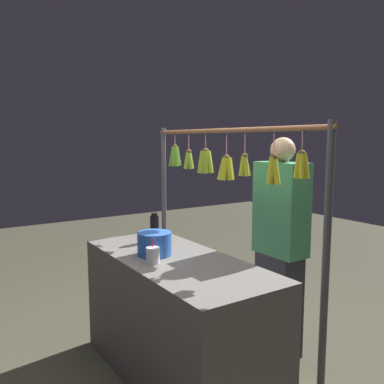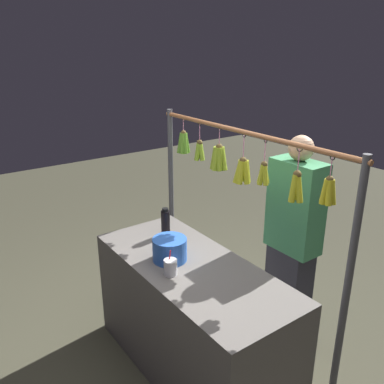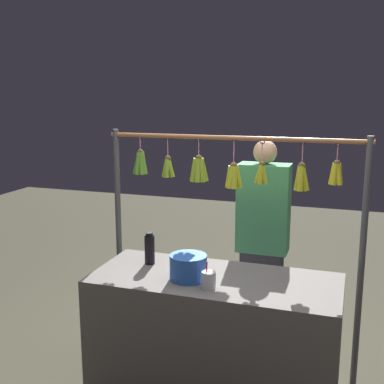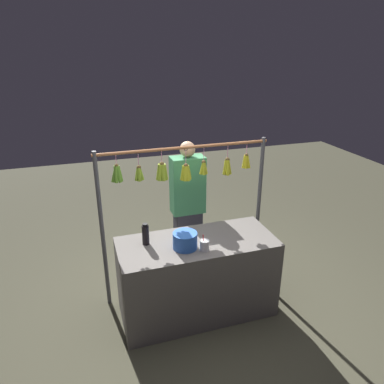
{
  "view_description": "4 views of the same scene",
  "coord_description": "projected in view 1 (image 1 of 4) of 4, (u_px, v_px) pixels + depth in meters",
  "views": [
    {
      "loc": [
        -2.31,
        1.39,
        1.68
      ],
      "look_at": [
        -0.2,
        0.0,
        1.35
      ],
      "focal_mm": 37.8,
      "sensor_mm": 36.0,
      "label": 1
    },
    {
      "loc": [
        -1.99,
        1.44,
        2.3
      ],
      "look_at": [
        0.0,
        0.0,
        1.41
      ],
      "focal_mm": 38.13,
      "sensor_mm": 36.0,
      "label": 2
    },
    {
      "loc": [
        -0.82,
        2.92,
        2.06
      ],
      "look_at": [
        0.16,
        0.0,
        1.43
      ],
      "focal_mm": 45.85,
      "sensor_mm": 36.0,
      "label": 3
    },
    {
      "loc": [
        1.04,
        3.07,
        2.74
      ],
      "look_at": [
        0.06,
        0.0,
        1.42
      ],
      "focal_mm": 34.02,
      "sensor_mm": 36.0,
      "label": 4
    }
  ],
  "objects": [
    {
      "name": "vendor_person",
      "position": [
        280.0,
        250.0,
        3.1
      ],
      "size": [
        0.4,
        0.22,
        1.7
      ],
      "color": "#2D2D38",
      "rests_on": "ground"
    },
    {
      "name": "market_counter",
      "position": [
        176.0,
        319.0,
        2.83
      ],
      "size": [
        1.62,
        0.7,
        0.87
      ],
      "primitive_type": "cube",
      "color": "#66605B",
      "rests_on": "ground"
    },
    {
      "name": "water_bottle",
      "position": [
        155.0,
        228.0,
        3.24
      ],
      "size": [
        0.07,
        0.07,
        0.23
      ],
      "color": "black",
      "rests_on": "market_counter"
    },
    {
      "name": "display_rack",
      "position": [
        223.0,
        193.0,
        2.97
      ],
      "size": [
        1.88,
        0.13,
        1.79
      ],
      "color": "#4C4C51",
      "rests_on": "ground"
    },
    {
      "name": "drink_cup",
      "position": [
        153.0,
        255.0,
        2.65
      ],
      "size": [
        0.09,
        0.09,
        0.17
      ],
      "color": "silver",
      "rests_on": "market_counter"
    },
    {
      "name": "blue_bucket",
      "position": [
        155.0,
        244.0,
        2.84
      ],
      "size": [
        0.24,
        0.24,
        0.16
      ],
      "primitive_type": "cylinder",
      "color": "blue",
      "rests_on": "market_counter"
    },
    {
      "name": "ground_plane",
      "position": [
        177.0,
        377.0,
        2.88
      ],
      "size": [
        12.0,
        12.0,
        0.0
      ],
      "primitive_type": "plane",
      "color": "#464534"
    }
  ]
}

